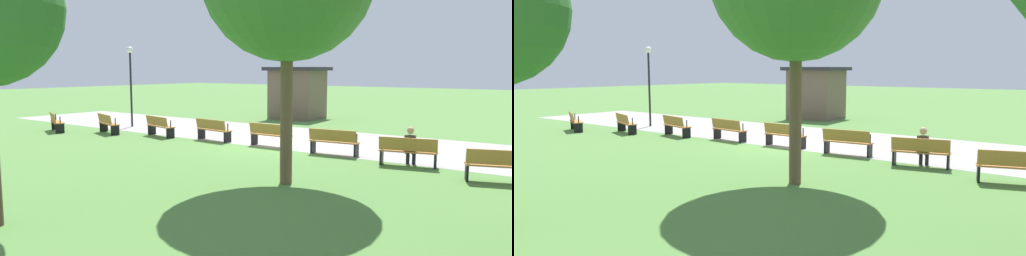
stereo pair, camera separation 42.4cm
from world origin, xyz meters
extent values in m
plane|color=#54843D|center=(0.00, 0.00, 0.00)|extent=(120.00, 120.00, 0.00)
cube|color=#A39E99|center=(0.00, 2.67, 0.00)|extent=(36.53, 6.05, 0.01)
cube|color=#B27538|center=(-10.58, -2.29, 0.45)|extent=(1.71, 1.09, 0.04)
cube|color=#B27538|center=(-10.66, -2.47, 0.69)|extent=(1.57, 0.79, 0.40)
cube|color=black|center=(-11.29, -1.96, 0.21)|extent=(0.21, 0.37, 0.43)
cylinder|color=black|center=(-11.28, -1.95, 0.61)|extent=(0.06, 0.06, 0.30)
cube|color=black|center=(-9.87, -2.61, 0.21)|extent=(0.21, 0.37, 0.43)
cylinder|color=black|center=(-9.86, -2.59, 0.61)|extent=(0.06, 0.06, 0.30)
cube|color=#B27538|center=(-8.04, -1.29, 0.45)|extent=(1.73, 0.95, 0.04)
cube|color=#B27538|center=(-8.10, -1.48, 0.69)|extent=(1.63, 0.63, 0.40)
cube|color=black|center=(-8.78, -1.05, 0.21)|extent=(0.17, 0.37, 0.43)
cylinder|color=black|center=(-8.77, -1.03, 0.61)|extent=(0.06, 0.06, 0.30)
cube|color=black|center=(-7.30, -1.54, 0.21)|extent=(0.17, 0.37, 0.43)
cylinder|color=black|center=(-7.29, -1.52, 0.61)|extent=(0.06, 0.06, 0.30)
cube|color=#B27538|center=(-5.41, -0.58, 0.45)|extent=(1.73, 0.78, 0.04)
cube|color=#B27538|center=(-5.45, -0.77, 0.69)|extent=(1.66, 0.46, 0.40)
cube|color=black|center=(-6.17, -0.41, 0.21)|extent=(0.14, 0.38, 0.43)
cylinder|color=black|center=(-6.17, -0.39, 0.61)|extent=(0.05, 0.05, 0.30)
cube|color=black|center=(-4.65, -0.74, 0.21)|extent=(0.14, 0.38, 0.43)
cylinder|color=black|center=(-4.64, -0.72, 0.61)|extent=(0.05, 0.05, 0.30)
cube|color=#B27538|center=(-2.72, -0.14, 0.45)|extent=(1.72, 0.62, 0.04)
cube|color=#B27538|center=(-2.74, -0.34, 0.69)|extent=(1.68, 0.28, 0.40)
cube|color=black|center=(-3.50, -0.06, 0.21)|extent=(0.10, 0.38, 0.43)
cylinder|color=black|center=(-3.49, -0.04, 0.61)|extent=(0.05, 0.05, 0.30)
cube|color=black|center=(-1.95, -0.23, 0.21)|extent=(0.10, 0.38, 0.43)
cylinder|color=black|center=(-1.94, -0.21, 0.61)|extent=(0.05, 0.05, 0.30)
cube|color=#B27538|center=(0.00, 0.00, 0.45)|extent=(1.68, 0.44, 0.04)
cube|color=#B27538|center=(0.00, -0.20, 0.69)|extent=(1.68, 0.10, 0.40)
cube|color=black|center=(-0.78, 0.00, 0.21)|extent=(0.06, 0.37, 0.43)
cylinder|color=black|center=(-0.78, 0.02, 0.61)|extent=(0.04, 0.04, 0.30)
cube|color=black|center=(0.78, 0.00, 0.21)|extent=(0.06, 0.37, 0.43)
cylinder|color=black|center=(0.78, 0.02, 0.61)|extent=(0.04, 0.04, 0.30)
cube|color=#B27538|center=(2.72, -0.14, 0.45)|extent=(1.72, 0.62, 0.04)
cube|color=#B27538|center=(2.74, -0.34, 0.69)|extent=(1.68, 0.28, 0.40)
cube|color=black|center=(1.95, -0.23, 0.21)|extent=(0.10, 0.38, 0.43)
cylinder|color=black|center=(1.94, -0.21, 0.61)|extent=(0.05, 0.05, 0.30)
cube|color=black|center=(3.50, -0.06, 0.21)|extent=(0.10, 0.38, 0.43)
cylinder|color=black|center=(3.49, -0.04, 0.61)|extent=(0.05, 0.05, 0.30)
cube|color=#B27538|center=(5.41, -0.58, 0.45)|extent=(1.73, 0.78, 0.04)
cube|color=#B27538|center=(5.45, -0.77, 0.69)|extent=(1.66, 0.46, 0.40)
cube|color=black|center=(4.65, -0.74, 0.21)|extent=(0.14, 0.38, 0.43)
cylinder|color=black|center=(4.64, -0.72, 0.61)|extent=(0.05, 0.05, 0.30)
cube|color=black|center=(6.17, -0.41, 0.21)|extent=(0.14, 0.38, 0.43)
cylinder|color=black|center=(6.17, -0.39, 0.61)|extent=(0.05, 0.05, 0.30)
cube|color=#B27538|center=(8.04, -1.29, 0.45)|extent=(1.73, 0.95, 0.04)
cube|color=#B27538|center=(8.10, -1.48, 0.69)|extent=(1.63, 0.63, 0.40)
cube|color=black|center=(7.30, -1.54, 0.21)|extent=(0.17, 0.37, 0.43)
cylinder|color=black|center=(7.29, -1.52, 0.61)|extent=(0.06, 0.06, 0.30)
cube|color=#4C4238|center=(5.46, -0.59, 0.70)|extent=(0.36, 0.26, 0.50)
sphere|color=tan|center=(5.46, -0.57, 1.09)|extent=(0.22, 0.22, 0.22)
cylinder|color=#23232D|center=(5.33, -0.43, 0.43)|extent=(0.20, 0.38, 0.13)
cylinder|color=#23232D|center=(5.30, -0.25, 0.21)|extent=(0.13, 0.13, 0.43)
cylinder|color=#23232D|center=(5.51, -0.39, 0.43)|extent=(0.20, 0.38, 0.13)
cylinder|color=#23232D|center=(5.47, -0.22, 0.21)|extent=(0.13, 0.13, 0.43)
cylinder|color=brown|center=(3.64, -4.61, 1.92)|extent=(0.31, 0.31, 3.84)
cylinder|color=black|center=(-9.31, 1.04, 1.86)|extent=(0.10, 0.10, 3.72)
sphere|color=white|center=(-9.31, 1.04, 3.86)|extent=(0.32, 0.32, 0.32)
cube|color=brown|center=(-4.72, 9.61, 1.41)|extent=(2.88, 3.03, 2.82)
cube|color=#28282D|center=(-4.72, 9.61, 2.92)|extent=(3.44, 3.58, 0.20)
camera|label=1|loc=(10.18, -14.77, 2.91)|focal=33.75mm
camera|label=2|loc=(10.52, -14.51, 2.91)|focal=33.75mm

